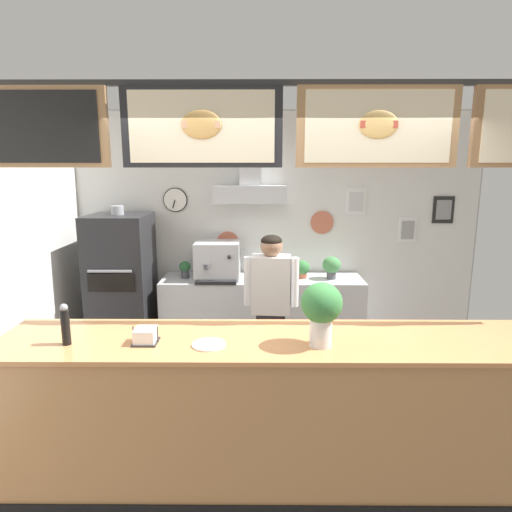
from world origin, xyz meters
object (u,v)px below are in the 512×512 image
at_px(shop_worker, 271,308).
at_px(condiment_plate, 209,344).
at_px(potted_oregano, 261,270).
at_px(pizza_oven, 122,285).
at_px(napkin_holder, 146,336).
at_px(espresso_machine, 218,261).
at_px(potted_rosemary, 302,268).
at_px(potted_sage, 185,269).
at_px(potted_thyme, 332,266).
at_px(basil_vase, 321,310).
at_px(pepper_grinder, 65,325).

bearing_deg(shop_worker, condiment_plate, 77.07).
distance_m(potted_oregano, condiment_plate, 2.45).
xyz_separation_m(pizza_oven, condiment_plate, (1.28, -2.31, 0.25)).
bearing_deg(napkin_holder, espresso_machine, 84.10).
height_order(potted_rosemary, potted_sage, potted_rosemary).
height_order(shop_worker, potted_sage, shop_worker).
height_order(pizza_oven, shop_worker, pizza_oven).
bearing_deg(potted_thyme, pizza_oven, -178.09).
relative_size(shop_worker, potted_thyme, 5.88).
relative_size(potted_oregano, basil_vase, 0.46).
bearing_deg(potted_sage, pizza_oven, -170.83).
relative_size(pizza_oven, shop_worker, 1.12).
distance_m(pizza_oven, potted_oregano, 1.63).
relative_size(espresso_machine, napkin_holder, 3.14).
relative_size(espresso_machine, potted_thyme, 1.93).
distance_m(potted_rosemary, condiment_plate, 2.57).
bearing_deg(potted_oregano, basil_vase, -81.40).
xyz_separation_m(pizza_oven, shop_worker, (1.71, -0.92, 0.03)).
xyz_separation_m(pizza_oven, basil_vase, (1.98, -2.31, 0.48)).
height_order(potted_thyme, pepper_grinder, pepper_grinder).
xyz_separation_m(espresso_machine, potted_thyme, (1.33, -0.00, -0.06)).
height_order(shop_worker, potted_oregano, shop_worker).
bearing_deg(pizza_oven, basil_vase, -49.32).
xyz_separation_m(potted_rosemary, potted_thyme, (0.34, -0.04, 0.04)).
bearing_deg(basil_vase, potted_thyme, 79.11).
xyz_separation_m(pepper_grinder, condiment_plate, (0.91, -0.01, -0.13)).
relative_size(potted_oregano, condiment_plate, 0.88).
bearing_deg(pepper_grinder, pizza_oven, 99.11).
xyz_separation_m(potted_thyme, basil_vase, (-0.46, -2.39, 0.27)).
height_order(espresso_machine, potted_thyme, espresso_machine).
height_order(pizza_oven, basil_vase, pizza_oven).
distance_m(shop_worker, basil_vase, 1.48).
height_order(pizza_oven, potted_rosemary, pizza_oven).
bearing_deg(pepper_grinder, shop_worker, 45.85).
height_order(potted_thyme, potted_sage, potted_thyme).
xyz_separation_m(pizza_oven, potted_rosemary, (2.10, 0.12, 0.17)).
height_order(napkin_holder, condiment_plate, napkin_holder).
relative_size(potted_sage, condiment_plate, 0.93).
height_order(potted_oregano, basil_vase, basil_vase).
xyz_separation_m(potted_rosemary, condiment_plate, (-0.82, -2.43, 0.08)).
relative_size(pizza_oven, basil_vase, 4.24).
height_order(shop_worker, potted_thyme, shop_worker).
distance_m(shop_worker, napkin_holder, 1.61).
relative_size(pizza_oven, napkin_holder, 10.68).
relative_size(espresso_machine, potted_sage, 2.59).
bearing_deg(potted_oregano, potted_rosemary, 0.08).
bearing_deg(basil_vase, pepper_grinder, 179.76).
height_order(pepper_grinder, condiment_plate, pepper_grinder).
distance_m(shop_worker, pepper_grinder, 1.95).
relative_size(shop_worker, condiment_plate, 7.30).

